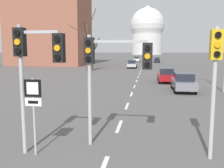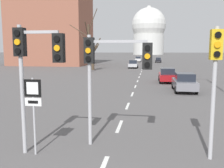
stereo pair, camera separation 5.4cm
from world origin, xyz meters
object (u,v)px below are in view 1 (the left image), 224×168
sedan_near_left (166,75)px  sedan_mid_centre (132,64)px  route_sign_post (33,103)px  street_lamp_right (223,31)px  traffic_signal_near_right (215,68)px  sedan_far_right (183,82)px  traffic_signal_centre_tall (110,63)px  traffic_signal_near_left (34,58)px  sedan_far_left (137,59)px  sedan_near_right (157,60)px

sedan_near_left → sedan_mid_centre: size_ratio=0.97×
route_sign_post → sedan_near_left: bearing=74.4°
street_lamp_right → traffic_signal_near_right: bearing=-106.1°
route_sign_post → sedan_far_right: (7.02, 14.92, -1.04)m
sedan_near_left → sedan_mid_centre: (-5.33, 22.38, 0.02)m
traffic_signal_near_right → traffic_signal_centre_tall: (-3.54, 0.70, 0.10)m
traffic_signal_near_left → sedan_far_left: (0.28, 71.04, -2.52)m
traffic_signal_near_right → sedan_mid_centre: (-5.42, 43.01, -2.25)m
sedan_far_right → route_sign_post: bearing=-115.2°
street_lamp_right → sedan_near_left: size_ratio=1.94×
sedan_far_left → sedan_near_right: bearing=-25.0°
traffic_signal_near_left → street_lamp_right: size_ratio=0.52×
sedan_near_right → sedan_far_left: 6.77m
traffic_signal_near_left → sedan_mid_centre: (0.54, 43.46, -2.55)m
sedan_far_left → traffic_signal_near_right: bearing=-85.4°
route_sign_post → sedan_far_left: 71.15m
sedan_near_left → route_sign_post: bearing=-105.6°
street_lamp_right → sedan_near_left: 8.79m
traffic_signal_centre_tall → sedan_far_left: bearing=91.8°
traffic_signal_centre_tall → street_lamp_right: 15.79m
route_sign_post → sedan_mid_centre: bearing=89.2°
route_sign_post → traffic_signal_centre_tall: bearing=26.8°
sedan_mid_centre → traffic_signal_near_left: bearing=-90.7°
sedan_far_right → sedan_near_left: bearing=100.0°
sedan_mid_centre → sedan_far_right: bearing=-77.3°
traffic_signal_near_left → sedan_far_right: 16.58m
traffic_signal_near_left → traffic_signal_centre_tall: (2.43, 1.15, -0.20)m
route_sign_post → sedan_mid_centre: (0.59, 43.56, -1.02)m
sedan_far_right → street_lamp_right: bearing=-0.6°
traffic_signal_centre_tall → sedan_mid_centre: 42.41m
traffic_signal_near_right → sedan_far_right: 14.58m
route_sign_post → sedan_far_left: bearing=89.7°
traffic_signal_near_right → sedan_far_left: traffic_signal_near_right is taller
traffic_signal_near_right → street_lamp_right: 15.08m
street_lamp_right → sedan_near_left: bearing=123.9°
route_sign_post → traffic_signal_near_right: bearing=5.2°
sedan_near_left → sedan_near_right: sedan_near_left is taller
sedan_mid_centre → sedan_near_right: bearing=76.6°
traffic_signal_near_left → sedan_near_right: traffic_signal_near_left is taller
sedan_far_left → sedan_far_right: bearing=-83.2°
traffic_signal_centre_tall → route_sign_post: size_ratio=1.55×
traffic_signal_near_right → sedan_mid_centre: 43.41m
traffic_signal_near_left → sedan_far_left: bearing=89.8°
traffic_signal_centre_tall → sedan_mid_centre: size_ratio=0.92×
route_sign_post → sedan_far_right: route_sign_post is taller
sedan_near_left → sedan_near_right: 47.10m
traffic_signal_centre_tall → sedan_far_left: size_ratio=1.00×
route_sign_post → sedan_near_left: size_ratio=0.61×
sedan_far_left → sedan_far_right: sedan_far_left is taller
traffic_signal_centre_tall → sedan_far_right: bearing=71.6°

